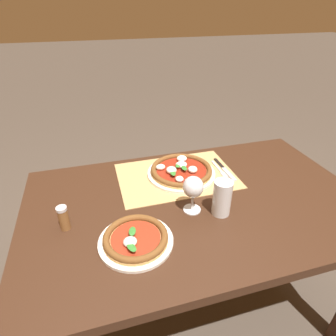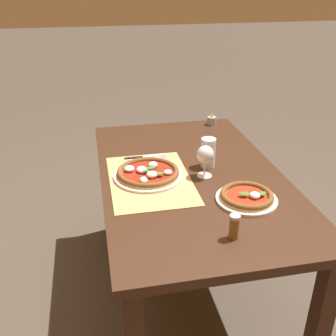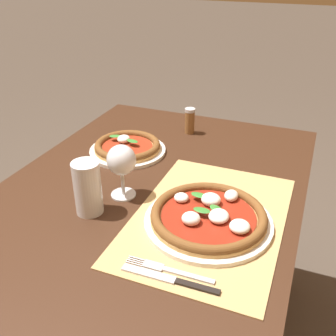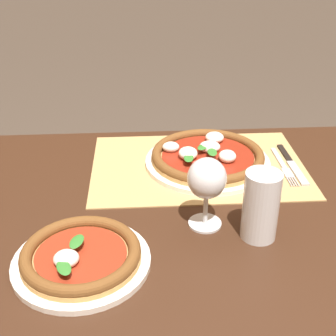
% 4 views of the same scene
% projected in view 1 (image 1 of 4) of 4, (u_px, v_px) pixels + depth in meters
% --- Properties ---
extents(ground_plane, '(24.00, 24.00, 0.00)m').
position_uv_depth(ground_plane, '(190.00, 306.00, 1.56)').
color(ground_plane, '#473D33').
extents(dining_table, '(1.41, 0.85, 0.74)m').
position_uv_depth(dining_table, '(196.00, 219.00, 1.23)').
color(dining_table, '#382114').
rests_on(dining_table, ground).
extents(paper_placemat, '(0.54, 0.37, 0.00)m').
position_uv_depth(paper_placemat, '(177.00, 176.00, 1.33)').
color(paper_placemat, tan).
rests_on(paper_placemat, dining_table).
extents(pizza_near, '(0.32, 0.32, 0.05)m').
position_uv_depth(pizza_near, '(180.00, 171.00, 1.33)').
color(pizza_near, silver).
rests_on(pizza_near, paper_placemat).
extents(pizza_far, '(0.26, 0.26, 0.05)m').
position_uv_depth(pizza_far, '(136.00, 239.00, 0.96)').
color(pizza_far, silver).
rests_on(pizza_far, dining_table).
extents(wine_glass, '(0.08, 0.08, 0.16)m').
position_uv_depth(wine_glass, '(193.00, 188.00, 1.06)').
color(wine_glass, silver).
rests_on(wine_glass, dining_table).
extents(pint_glass, '(0.07, 0.07, 0.15)m').
position_uv_depth(pint_glass, '(222.00, 198.00, 1.07)').
color(pint_glass, silver).
rests_on(pint_glass, dining_table).
extents(fork, '(0.02, 0.20, 0.00)m').
position_uv_depth(fork, '(221.00, 171.00, 1.36)').
color(fork, '#B7B7BC').
rests_on(fork, paper_placemat).
extents(knife, '(0.02, 0.22, 0.01)m').
position_uv_depth(knife, '(224.00, 169.00, 1.38)').
color(knife, black).
rests_on(knife, paper_placemat).
extents(pepper_shaker, '(0.04, 0.04, 0.10)m').
position_uv_depth(pepper_shaker, '(64.00, 218.00, 1.00)').
color(pepper_shaker, brown).
rests_on(pepper_shaker, dining_table).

